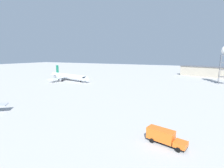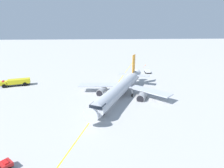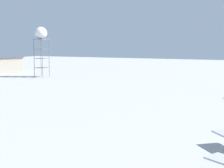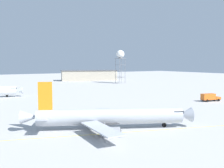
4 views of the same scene
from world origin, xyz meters
The scene contains 1 object.
radar_tower centered at (107.63, -80.53, 20.57)m, with size 5.95×5.95×24.62m.
Camera 3 is at (3.05, 44.21, 16.16)m, focal length 51.54 mm.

